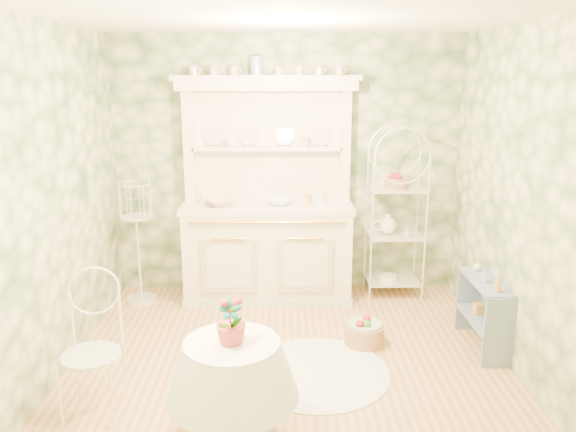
{
  "coord_description": "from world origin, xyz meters",
  "views": [
    {
      "loc": [
        -0.05,
        -4.05,
        2.33
      ],
      "look_at": [
        0.0,
        0.5,
        1.15
      ],
      "focal_mm": 35.0,
      "sensor_mm": 36.0,
      "label": 1
    }
  ],
  "objects_px": {
    "birdcage_stand": "(138,240)",
    "bakers_rack": "(396,214)",
    "side_shelf": "(484,313)",
    "cafe_chair": "(92,364)",
    "round_table": "(233,398)",
    "kitchen_dresser": "(267,191)",
    "floor_basket": "(365,331)"
  },
  "relations": [
    {
      "from": "birdcage_stand",
      "to": "bakers_rack",
      "type": "bearing_deg",
      "value": 4.14
    },
    {
      "from": "side_shelf",
      "to": "birdcage_stand",
      "type": "bearing_deg",
      "value": 167.95
    },
    {
      "from": "cafe_chair",
      "to": "birdcage_stand",
      "type": "bearing_deg",
      "value": 77.32
    },
    {
      "from": "round_table",
      "to": "cafe_chair",
      "type": "distance_m",
      "value": 1.05
    },
    {
      "from": "round_table",
      "to": "side_shelf",
      "type": "bearing_deg",
      "value": 32.08
    },
    {
      "from": "kitchen_dresser",
      "to": "side_shelf",
      "type": "height_order",
      "value": "kitchen_dresser"
    },
    {
      "from": "kitchen_dresser",
      "to": "bakers_rack",
      "type": "xyz_separation_m",
      "value": [
        1.34,
        0.08,
        -0.26
      ]
    },
    {
      "from": "side_shelf",
      "to": "floor_basket",
      "type": "xyz_separation_m",
      "value": [
        -1.01,
        0.06,
        -0.2
      ]
    },
    {
      "from": "birdcage_stand",
      "to": "kitchen_dresser",
      "type": "bearing_deg",
      "value": 4.76
    },
    {
      "from": "kitchen_dresser",
      "to": "birdcage_stand",
      "type": "bearing_deg",
      "value": -175.24
    },
    {
      "from": "round_table",
      "to": "cafe_chair",
      "type": "height_order",
      "value": "cafe_chair"
    },
    {
      "from": "cafe_chair",
      "to": "round_table",
      "type": "bearing_deg",
      "value": -36.0
    },
    {
      "from": "bakers_rack",
      "to": "birdcage_stand",
      "type": "distance_m",
      "value": 2.67
    },
    {
      "from": "cafe_chair",
      "to": "birdcage_stand",
      "type": "height_order",
      "value": "birdcage_stand"
    },
    {
      "from": "side_shelf",
      "to": "kitchen_dresser",
      "type": "bearing_deg",
      "value": 154.54
    },
    {
      "from": "bakers_rack",
      "to": "birdcage_stand",
      "type": "height_order",
      "value": "bakers_rack"
    },
    {
      "from": "round_table",
      "to": "cafe_chair",
      "type": "xyz_separation_m",
      "value": [
        -1.0,
        0.34,
        0.06
      ]
    },
    {
      "from": "kitchen_dresser",
      "to": "cafe_chair",
      "type": "bearing_deg",
      "value": -119.01
    },
    {
      "from": "bakers_rack",
      "to": "floor_basket",
      "type": "relative_size",
      "value": 4.73
    },
    {
      "from": "round_table",
      "to": "bakers_rack",
      "type": "bearing_deg",
      "value": 59.13
    },
    {
      "from": "kitchen_dresser",
      "to": "round_table",
      "type": "bearing_deg",
      "value": -93.86
    },
    {
      "from": "kitchen_dresser",
      "to": "bakers_rack",
      "type": "height_order",
      "value": "kitchen_dresser"
    },
    {
      "from": "side_shelf",
      "to": "floor_basket",
      "type": "relative_size",
      "value": 2.01
    },
    {
      "from": "cafe_chair",
      "to": "birdcage_stand",
      "type": "xyz_separation_m",
      "value": [
        -0.16,
        1.98,
        0.28
      ]
    },
    {
      "from": "cafe_chair",
      "to": "floor_basket",
      "type": "xyz_separation_m",
      "value": [
        2.03,
        1.01,
        -0.26
      ]
    },
    {
      "from": "round_table",
      "to": "floor_basket",
      "type": "height_order",
      "value": "round_table"
    },
    {
      "from": "round_table",
      "to": "cafe_chair",
      "type": "bearing_deg",
      "value": 161.21
    },
    {
      "from": "kitchen_dresser",
      "to": "cafe_chair",
      "type": "relative_size",
      "value": 2.99
    },
    {
      "from": "kitchen_dresser",
      "to": "round_table",
      "type": "height_order",
      "value": "kitchen_dresser"
    },
    {
      "from": "bakers_rack",
      "to": "round_table",
      "type": "xyz_separation_m",
      "value": [
        -1.5,
        -2.51,
        -0.56
      ]
    },
    {
      "from": "side_shelf",
      "to": "round_table",
      "type": "xyz_separation_m",
      "value": [
        -2.04,
        -1.28,
        0.0
      ]
    },
    {
      "from": "round_table",
      "to": "birdcage_stand",
      "type": "xyz_separation_m",
      "value": [
        -1.15,
        2.32,
        0.34
      ]
    }
  ]
}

